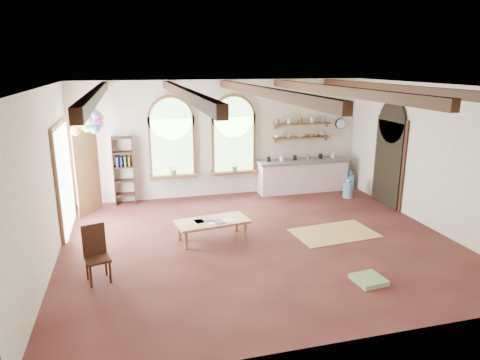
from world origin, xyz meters
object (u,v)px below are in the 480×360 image
object	(u,v)px
coffee_table	(212,223)
balloon_cluster	(87,121)
kitchen_counter	(302,175)
side_chair	(98,265)

from	to	relation	value
coffee_table	balloon_cluster	world-z (taller)	balloon_cluster
kitchen_counter	coffee_table	xyz separation A→B (m)	(-3.23, -2.85, -0.10)
side_chair	balloon_cluster	world-z (taller)	balloon_cluster
coffee_table	side_chair	size ratio (longest dim) A/B	1.61
kitchen_counter	balloon_cluster	distance (m)	6.07
coffee_table	kitchen_counter	bearing A→B (deg)	41.48
kitchen_counter	coffee_table	size ratio (longest dim) A/B	1.68
kitchen_counter	balloon_cluster	world-z (taller)	balloon_cluster
balloon_cluster	coffee_table	bearing A→B (deg)	-38.34
coffee_table	balloon_cluster	bearing A→B (deg)	141.66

